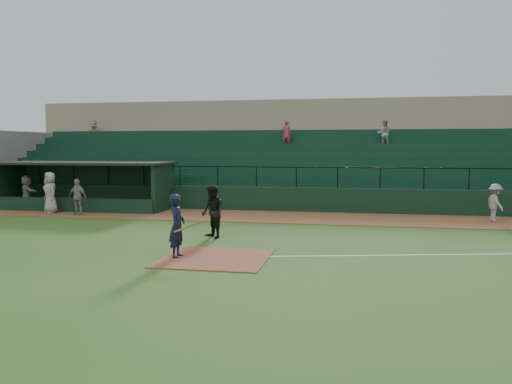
# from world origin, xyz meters

# --- Properties ---
(ground) EXTENTS (90.00, 90.00, 0.00)m
(ground) POSITION_xyz_m (0.00, 0.00, 0.00)
(ground) COLOR #2C511A
(ground) RESTS_ON ground
(warning_track) EXTENTS (40.00, 4.00, 0.03)m
(warning_track) POSITION_xyz_m (0.00, 8.00, 0.01)
(warning_track) COLOR brown
(warning_track) RESTS_ON ground
(home_plate_dirt) EXTENTS (3.00, 3.00, 0.03)m
(home_plate_dirt) POSITION_xyz_m (0.00, -1.00, 0.01)
(home_plate_dirt) COLOR brown
(home_plate_dirt) RESTS_ON ground
(foul_line) EXTENTS (17.49, 4.44, 0.01)m
(foul_line) POSITION_xyz_m (8.00, 1.20, 0.01)
(foul_line) COLOR white
(foul_line) RESTS_ON ground
(stadium_structure) EXTENTS (38.00, 13.08, 6.40)m
(stadium_structure) POSITION_xyz_m (-0.00, 16.46, 2.30)
(stadium_structure) COLOR black
(stadium_structure) RESTS_ON ground
(dugout) EXTENTS (8.90, 3.20, 2.42)m
(dugout) POSITION_xyz_m (-9.75, 9.56, 1.33)
(dugout) COLOR black
(dugout) RESTS_ON ground
(batter_at_plate) EXTENTS (1.03, 0.71, 1.84)m
(batter_at_plate) POSITION_xyz_m (-1.10, -1.09, 0.92)
(batter_at_plate) COLOR black
(batter_at_plate) RESTS_ON ground
(umpire) EXTENTS (1.13, 1.14, 1.85)m
(umpire) POSITION_xyz_m (-1.00, 2.22, 0.93)
(umpire) COLOR black
(umpire) RESTS_ON ground
(runner) EXTENTS (0.85, 1.16, 1.60)m
(runner) POSITION_xyz_m (9.67, 8.19, 0.83)
(runner) COLOR gray
(runner) RESTS_ON warning_track
(dugout_player_a) EXTENTS (1.04, 0.57, 1.68)m
(dugout_player_a) POSITION_xyz_m (-8.84, 6.83, 0.87)
(dugout_player_a) COLOR #99958F
(dugout_player_a) RESTS_ON warning_track
(dugout_player_b) EXTENTS (1.14, 1.07, 1.96)m
(dugout_player_b) POSITION_xyz_m (-10.46, 7.19, 1.01)
(dugout_player_b) COLOR #A19C97
(dugout_player_b) RESTS_ON warning_track
(dugout_player_c) EXTENTS (1.58, 1.36, 1.72)m
(dugout_player_c) POSITION_xyz_m (-12.66, 8.52, 0.89)
(dugout_player_c) COLOR #A29E98
(dugout_player_c) RESTS_ON warning_track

